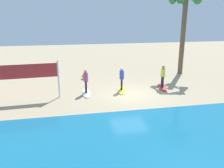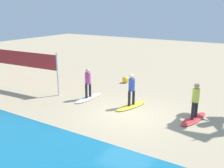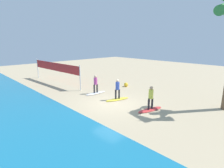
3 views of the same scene
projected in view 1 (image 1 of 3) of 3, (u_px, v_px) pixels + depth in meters
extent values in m
plane|color=tan|center=(129.00, 94.00, 16.33)|extent=(60.00, 60.00, 0.00)
ellipsoid|color=red|center=(162.00, 87.00, 17.72)|extent=(0.97, 2.17, 0.09)
cylinder|color=#232328|center=(163.00, 82.00, 17.45)|extent=(0.14, 0.14, 0.78)
cylinder|color=#232328|center=(162.00, 81.00, 17.75)|extent=(0.14, 0.14, 0.78)
cylinder|color=#E0E04C|center=(163.00, 73.00, 17.40)|extent=(0.32, 0.32, 0.62)
sphere|color=tan|center=(163.00, 67.00, 17.28)|extent=(0.24, 0.24, 0.24)
ellipsoid|color=yellow|center=(122.00, 90.00, 17.09)|extent=(1.08, 2.17, 0.09)
cylinder|color=#232328|center=(122.00, 85.00, 16.82)|extent=(0.14, 0.14, 0.78)
cylinder|color=#232328|center=(122.00, 84.00, 17.12)|extent=(0.14, 0.14, 0.78)
cylinder|color=#334CAD|center=(122.00, 75.00, 16.77)|extent=(0.32, 0.32, 0.62)
sphere|color=beige|center=(122.00, 69.00, 16.65)|extent=(0.24, 0.24, 0.24)
ellipsoid|color=white|center=(86.00, 93.00, 16.43)|extent=(0.66, 2.13, 0.09)
cylinder|color=#232328|center=(86.00, 88.00, 16.16)|extent=(0.14, 0.14, 0.78)
cylinder|color=#232328|center=(86.00, 86.00, 16.46)|extent=(0.14, 0.14, 0.78)
cylinder|color=#B74293|center=(86.00, 77.00, 16.11)|extent=(0.32, 0.32, 0.62)
sphere|color=beige|center=(85.00, 71.00, 15.99)|extent=(0.24, 0.24, 0.24)
cylinder|color=silver|center=(58.00, 79.00, 15.36)|extent=(0.10, 0.10, 2.50)
cylinder|color=brown|center=(183.00, 38.00, 21.20)|extent=(0.44, 0.44, 6.69)
sphere|color=yellow|center=(84.00, 77.00, 20.12)|extent=(0.44, 0.44, 0.44)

